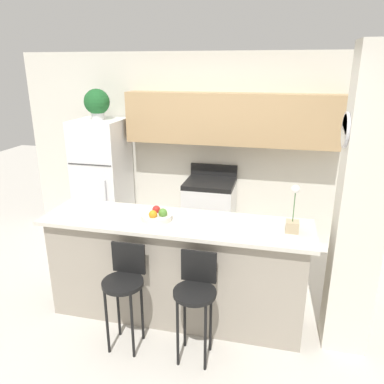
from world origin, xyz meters
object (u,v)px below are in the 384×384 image
bar_stool_left (125,283)px  orchid_vase (293,218)px  fruit_bowl (157,216)px  bar_stool_right (196,292)px  potted_plant_on_fridge (97,103)px  stove_range (209,212)px  refrigerator (103,179)px

bar_stool_left → orchid_vase: bearing=19.8°
bar_stool_left → fruit_bowl: (0.15, 0.47, 0.44)m
bar_stool_right → orchid_vase: (0.73, 0.49, 0.53)m
bar_stool_right → fruit_bowl: 0.80m
fruit_bowl → potted_plant_on_fridge: bearing=129.9°
stove_range → potted_plant_on_fridge: size_ratio=2.66×
stove_range → fruit_bowl: 1.77m
potted_plant_on_fridge → fruit_bowl: (1.35, -1.61, -0.84)m
bar_stool_right → potted_plant_on_fridge: size_ratio=2.33×
bar_stool_left → potted_plant_on_fridge: bearing=120.0°
stove_range → fruit_bowl: bearing=-96.3°
refrigerator → orchid_vase: (2.55, -1.59, 0.31)m
orchid_vase → fruit_bowl: size_ratio=1.47×
fruit_bowl → refrigerator: bearing=129.9°
orchid_vase → fruit_bowl: 1.21m
bar_stool_left → bar_stool_right: 0.62m
bar_stool_left → fruit_bowl: size_ratio=3.27×
bar_stool_right → fruit_bowl: fruit_bowl is taller
potted_plant_on_fridge → stove_range: bearing=1.9°
orchid_vase → fruit_bowl: orchid_vase is taller
bar_stool_right → fruit_bowl: (-0.47, 0.47, 0.44)m
stove_range → potted_plant_on_fridge: potted_plant_on_fridge is taller
stove_range → fruit_bowl: fruit_bowl is taller
orchid_vase → stove_range: bearing=121.9°
bar_stool_left → bar_stool_right: same height
refrigerator → orchid_vase: refrigerator is taller
stove_range → bar_stool_left: 2.16m
refrigerator → fruit_bowl: bearing=-50.1°
stove_range → bar_stool_left: bearing=-98.8°
bar_stool_right → fruit_bowl: size_ratio=3.27×
refrigerator → bar_stool_right: refrigerator is taller
refrigerator → potted_plant_on_fridge: potted_plant_on_fridge is taller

